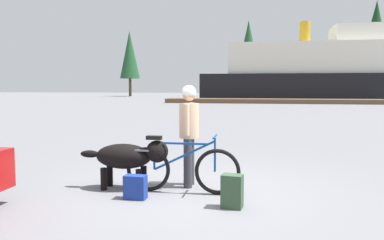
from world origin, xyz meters
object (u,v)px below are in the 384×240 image
Objects in this scene: bicycle at (181,168)px; person_cyclist at (189,126)px; dog at (129,157)px; ferry_boat at (338,73)px; handbag_pannier at (135,187)px; backpack at (232,191)px.

person_cyclist reaches higher than bicycle.
person_cyclist reaches higher than dog.
ferry_boat is at bearing 74.96° from dog.
bicycle is 1.08× the size of person_cyclist.
dog reaches higher than handbag_pannier.
backpack is 39.78m from ferry_boat.
handbag_pannier is (-0.64, -0.87, -0.82)m from person_cyclist.
dog is 39.49m from ferry_boat.
backpack is 0.02× the size of ferry_boat.
dog reaches higher than backpack.
dog is at bearing 157.79° from backpack.
person_cyclist is at bearing 84.23° from bicycle.
backpack is (0.79, -1.05, -0.77)m from person_cyclist.
handbag_pannier is (-0.60, -0.44, -0.21)m from bicycle.
ferry_boat reaches higher than backpack.
bicycle reaches higher than dog.
person_cyclist reaches higher than backpack.
dog is at bearing 175.13° from bicycle.
dog is 4.17× the size of handbag_pannier.
backpack is (1.70, -0.69, -0.30)m from dog.
handbag_pannier is at bearing -62.60° from dog.
person_cyclist is at bearing 126.83° from backpack.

